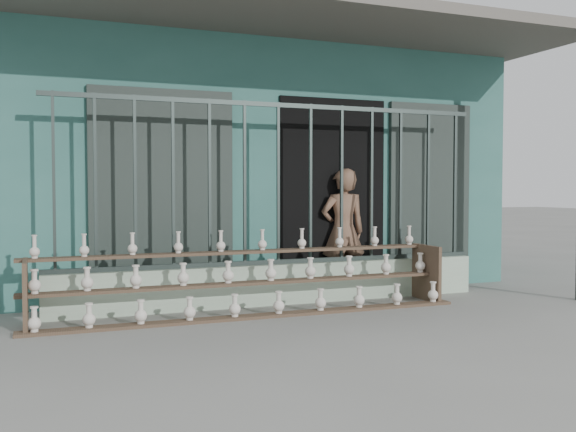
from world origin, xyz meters
name	(u,v)px	position (x,y,z in m)	size (l,w,h in m)	color
ground	(327,327)	(0.00, 0.00, 0.00)	(60.00, 60.00, 0.00)	slate
workshop_building	(212,167)	(0.00, 4.23, 1.62)	(7.40, 6.60, 3.21)	#30655D
parapet_wall	(278,284)	(0.00, 1.30, 0.23)	(5.00, 0.20, 0.45)	#ABC5A8
security_fence	(278,184)	(0.00, 1.30, 1.35)	(5.00, 0.04, 1.80)	#283330
shelf_rack	(250,279)	(-0.47, 0.89, 0.36)	(4.50, 0.68, 0.85)	brown
elderly_woman	(343,231)	(0.99, 1.67, 0.77)	(0.56, 0.37, 1.54)	brown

